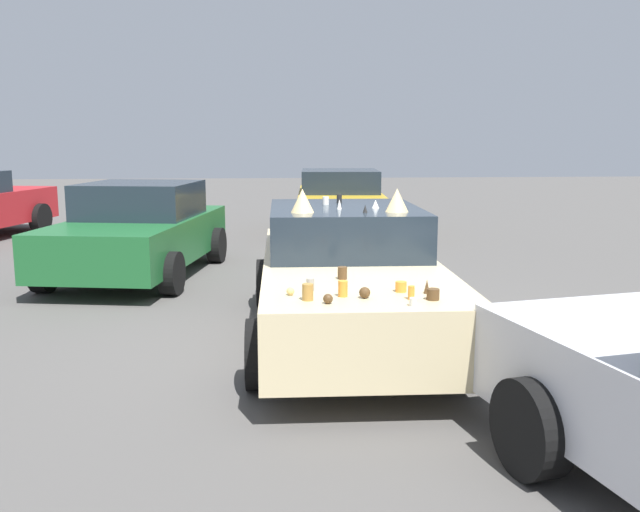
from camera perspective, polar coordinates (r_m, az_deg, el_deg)
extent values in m
plane|color=#514F4C|center=(7.43, 2.32, -6.83)|extent=(60.00, 60.00, 0.00)
cube|color=beige|center=(7.29, 2.35, -2.51)|extent=(4.71, 1.86, 0.63)
cube|color=#1E2833|center=(7.62, 2.05, 2.29)|extent=(2.04, 1.66, 0.49)
cylinder|color=black|center=(6.14, 12.22, -7.66)|extent=(0.61, 0.23, 0.61)
cylinder|color=black|center=(5.92, -5.08, -8.12)|extent=(0.61, 0.23, 0.61)
cylinder|color=black|center=(8.87, 7.24, -2.12)|extent=(0.61, 0.23, 0.61)
cylinder|color=black|center=(8.73, -4.54, -2.27)|extent=(0.61, 0.23, 0.61)
ellipsoid|color=black|center=(6.11, 12.04, -5.93)|extent=(0.15, 0.02, 0.15)
ellipsoid|color=black|center=(7.60, -4.60, -1.42)|extent=(0.12, 0.02, 0.11)
ellipsoid|color=black|center=(9.07, 6.86, 0.29)|extent=(0.19, 0.02, 0.13)
ellipsoid|color=black|center=(6.56, -4.78, -4.15)|extent=(0.12, 0.02, 0.12)
ellipsoid|color=black|center=(8.95, -4.41, -0.98)|extent=(0.17, 0.02, 0.12)
ellipsoid|color=black|center=(6.98, 10.01, -2.96)|extent=(0.14, 0.02, 0.08)
cylinder|color=orange|center=(5.41, 1.91, -2.73)|extent=(0.09, 0.09, 0.13)
cylinder|color=#51381E|center=(5.38, 9.36, -3.16)|extent=(0.14, 0.14, 0.09)
sphere|color=#51381E|center=(5.37, 3.73, -3.05)|extent=(0.09, 0.09, 0.09)
cylinder|color=orange|center=(5.62, 6.73, -2.55)|extent=(0.11, 0.11, 0.08)
cylinder|color=orange|center=(5.36, 7.58, -3.04)|extent=(0.06, 0.06, 0.11)
cylinder|color=gray|center=(5.62, -0.81, -2.39)|extent=(0.08, 0.08, 0.10)
cone|color=#51381E|center=(5.59, 8.86, -2.52)|extent=(0.07, 0.07, 0.11)
sphere|color=tan|center=(5.47, -2.48, -2.95)|extent=(0.06, 0.06, 0.06)
cylinder|color=silver|center=(5.17, 7.76, -3.79)|extent=(0.08, 0.08, 0.06)
cylinder|color=#51381E|center=(6.08, 1.87, -1.42)|extent=(0.11, 0.11, 0.11)
cylinder|color=#A87A38|center=(5.29, -1.02, -3.01)|extent=(0.12, 0.12, 0.13)
sphere|color=#51381E|center=(5.19, 0.67, -3.57)|extent=(0.08, 0.08, 0.08)
cone|color=silver|center=(7.33, 1.62, 4.33)|extent=(0.07, 0.07, 0.11)
cone|color=black|center=(7.00, 3.77, 3.94)|extent=(0.07, 0.07, 0.08)
cone|color=silver|center=(7.47, 4.63, 4.33)|extent=(0.10, 0.10, 0.09)
cone|color=silver|center=(7.35, -1.01, 4.24)|extent=(0.09, 0.09, 0.08)
cone|color=silver|center=(7.47, 6.10, 4.20)|extent=(0.07, 0.07, 0.06)
cylinder|color=silver|center=(7.85, 0.48, 4.61)|extent=(0.09, 0.09, 0.09)
cylinder|color=black|center=(8.01, 1.61, 4.77)|extent=(0.08, 0.08, 0.10)
cone|color=#D8BC7F|center=(7.10, 6.41, 4.63)|extent=(0.24, 0.24, 0.24)
cone|color=#D8BC7F|center=(7.01, -1.47, 4.61)|extent=(0.24, 0.24, 0.24)
cylinder|color=black|center=(16.86, -22.18, 2.94)|extent=(0.69, 0.36, 0.66)
cube|color=gold|center=(15.63, 1.61, 4.18)|extent=(4.11, 2.08, 0.67)
cube|color=#1E2833|center=(15.37, 1.65, 6.24)|extent=(1.97, 1.79, 0.49)
cylinder|color=black|center=(16.89, -1.72, 3.62)|extent=(0.64, 0.26, 0.63)
cylinder|color=black|center=(16.95, 4.59, 3.62)|extent=(0.64, 0.26, 0.63)
cylinder|color=black|center=(14.42, -1.90, 2.57)|extent=(0.64, 0.26, 0.63)
cylinder|color=black|center=(14.50, 5.46, 2.57)|extent=(0.64, 0.26, 0.63)
cube|color=#1E602D|center=(10.98, -14.82, 1.39)|extent=(4.32, 2.45, 0.65)
cube|color=#1E2833|center=(11.07, -14.67, 4.55)|extent=(1.93, 1.90, 0.53)
cylinder|color=black|center=(9.56, -12.21, -1.43)|extent=(0.63, 0.32, 0.60)
cylinder|color=black|center=(10.26, -21.96, -1.17)|extent=(0.63, 0.32, 0.60)
cylinder|color=black|center=(11.95, -8.58, 0.90)|extent=(0.63, 0.32, 0.60)
cylinder|color=black|center=(12.52, -16.70, 1.00)|extent=(0.63, 0.32, 0.60)
cylinder|color=black|center=(4.64, 17.08, -13.49)|extent=(0.67, 0.35, 0.64)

